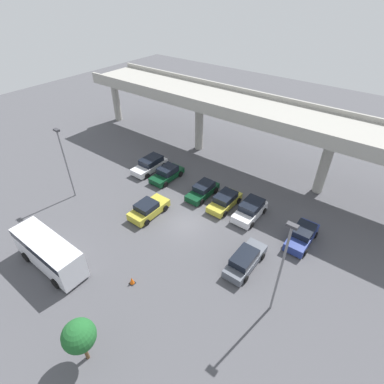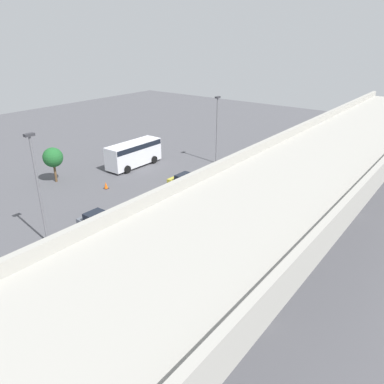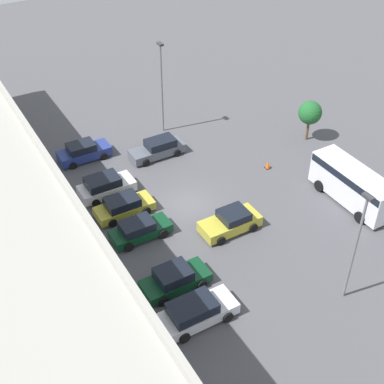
# 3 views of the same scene
# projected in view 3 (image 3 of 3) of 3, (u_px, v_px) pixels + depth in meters

# --- Properties ---
(ground_plane) EXTENTS (108.17, 108.17, 0.00)m
(ground_plane) POSITION_uv_depth(u_px,v_px,m) (189.00, 204.00, 41.04)
(ground_plane) COLOR #4C4C51
(parked_car_0) EXTENTS (2.21, 4.81, 1.63)m
(parked_car_0) POSITION_uv_depth(u_px,v_px,m) (196.00, 312.00, 31.73)
(parked_car_0) COLOR silver
(parked_car_0) RESTS_ON ground_plane
(parked_car_1) EXTENTS (2.17, 4.45, 1.57)m
(parked_car_1) POSITION_uv_depth(u_px,v_px,m) (175.00, 279.00, 33.90)
(parked_car_1) COLOR #0C381E
(parked_car_1) RESTS_ON ground_plane
(parked_car_2) EXTENTS (2.21, 4.44, 1.56)m
(parked_car_2) POSITION_uv_depth(u_px,v_px,m) (231.00, 222.00, 38.32)
(parked_car_2) COLOR gold
(parked_car_2) RESTS_ON ground_plane
(parked_car_3) EXTENTS (1.99, 4.34, 1.47)m
(parked_car_3) POSITION_uv_depth(u_px,v_px,m) (140.00, 230.00, 37.67)
(parked_car_3) COLOR #0C381E
(parked_car_3) RESTS_ON ground_plane
(parked_car_4) EXTENTS (2.09, 4.41, 1.50)m
(parked_car_4) POSITION_uv_depth(u_px,v_px,m) (124.00, 206.00, 39.72)
(parked_car_4) COLOR gold
(parked_car_4) RESTS_ON ground_plane
(parked_car_5) EXTENTS (2.21, 4.35, 1.64)m
(parked_car_5) POSITION_uv_depth(u_px,v_px,m) (106.00, 186.00, 41.59)
(parked_car_5) COLOR silver
(parked_car_5) RESTS_ON ground_plane
(parked_car_6) EXTENTS (1.99, 4.82, 1.57)m
(parked_car_6) POSITION_uv_depth(u_px,v_px,m) (158.00, 148.00, 45.95)
(parked_car_6) COLOR #515660
(parked_car_6) RESTS_ON ground_plane
(parked_car_7) EXTENTS (2.05, 4.45, 1.57)m
(parked_car_7) POSITION_uv_depth(u_px,v_px,m) (84.00, 152.00, 45.54)
(parked_car_7) COLOR navy
(parked_car_7) RESTS_ON ground_plane
(shuttle_bus) EXTENTS (7.21, 2.55, 2.88)m
(shuttle_bus) POSITION_uv_depth(u_px,v_px,m) (353.00, 183.00, 40.33)
(shuttle_bus) COLOR silver
(shuttle_bus) RESTS_ON ground_plane
(lamp_post_near_aisle) EXTENTS (0.70, 0.35, 8.03)m
(lamp_post_near_aisle) POSITION_uv_depth(u_px,v_px,m) (357.00, 241.00, 30.90)
(lamp_post_near_aisle) COLOR slate
(lamp_post_near_aisle) RESTS_ON ground_plane
(lamp_post_mid_lot) EXTENTS (0.70, 0.35, 8.48)m
(lamp_post_mid_lot) POSITION_uv_depth(u_px,v_px,m) (162.00, 82.00, 46.73)
(lamp_post_mid_lot) COLOR slate
(lamp_post_mid_lot) RESTS_ON ground_plane
(tree_front_left) EXTENTS (2.08, 2.08, 3.76)m
(tree_front_left) POSITION_uv_depth(u_px,v_px,m) (310.00, 113.00, 46.89)
(tree_front_left) COLOR brown
(tree_front_left) RESTS_ON ground_plane
(traffic_cone) EXTENTS (0.44, 0.44, 0.70)m
(traffic_cone) POSITION_uv_depth(u_px,v_px,m) (268.00, 165.00, 44.70)
(traffic_cone) COLOR black
(traffic_cone) RESTS_ON ground_plane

